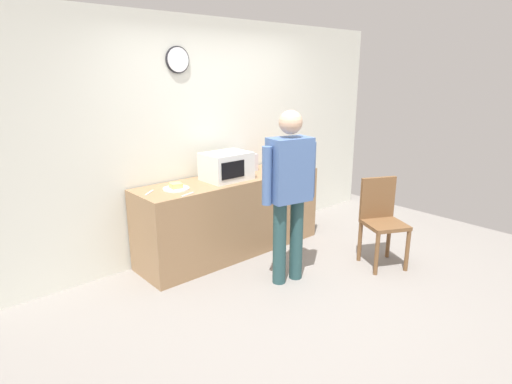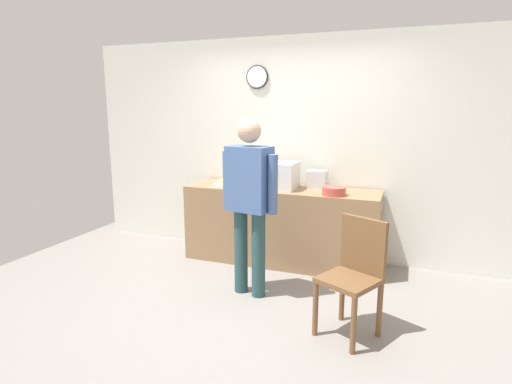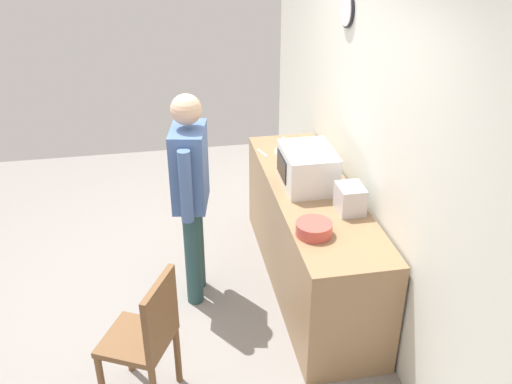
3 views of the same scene
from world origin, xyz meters
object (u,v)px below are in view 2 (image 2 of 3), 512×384
(microwave, at_px, (275,175))
(toaster, at_px, (317,179))
(wooden_chair, at_px, (355,271))
(sandwich_plate, at_px, (225,183))
(person_standing, at_px, (249,195))
(fork_utensil, at_px, (214,187))
(spoon_utensil, at_px, (207,182))
(salad_bowl, at_px, (334,191))

(microwave, xyz_separation_m, toaster, (0.45, 0.19, -0.05))
(wooden_chair, bearing_deg, sandwich_plate, 143.15)
(person_standing, height_order, wooden_chair, person_standing)
(sandwich_plate, height_order, person_standing, person_standing)
(fork_utensil, bearing_deg, wooden_chair, -31.06)
(sandwich_plate, distance_m, person_standing, 1.15)
(microwave, bearing_deg, wooden_chair, -49.50)
(fork_utensil, bearing_deg, microwave, 19.41)
(spoon_utensil, xyz_separation_m, person_standing, (0.95, -0.98, 0.10))
(microwave, relative_size, salad_bowl, 2.03)
(salad_bowl, relative_size, wooden_chair, 0.26)
(spoon_utensil, relative_size, person_standing, 0.10)
(sandwich_plate, bearing_deg, toaster, 9.51)
(fork_utensil, bearing_deg, spoon_utensil, 129.78)
(salad_bowl, distance_m, toaster, 0.43)
(salad_bowl, height_order, toaster, toaster)
(microwave, relative_size, sandwich_plate, 1.90)
(salad_bowl, bearing_deg, person_standing, -130.51)
(fork_utensil, height_order, wooden_chair, wooden_chair)
(microwave, relative_size, toaster, 2.27)
(microwave, xyz_separation_m, person_standing, (0.05, -0.91, -0.04))
(salad_bowl, bearing_deg, spoon_utensil, 172.57)
(toaster, bearing_deg, fork_utensil, -158.91)
(sandwich_plate, height_order, salad_bowl, salad_bowl)
(toaster, distance_m, person_standing, 1.17)
(fork_utensil, bearing_deg, toaster, 21.09)
(fork_utensil, relative_size, spoon_utensil, 1.00)
(sandwich_plate, bearing_deg, microwave, -1.21)
(microwave, bearing_deg, sandwich_plate, 178.79)
(fork_utensil, bearing_deg, sandwich_plate, 85.53)
(sandwich_plate, bearing_deg, person_standing, -53.37)
(fork_utensil, distance_m, spoon_utensil, 0.39)
(microwave, distance_m, sandwich_plate, 0.65)
(toaster, height_order, wooden_chair, toaster)
(spoon_utensil, relative_size, wooden_chair, 0.18)
(toaster, height_order, person_standing, person_standing)
(fork_utensil, xyz_separation_m, person_standing, (0.70, -0.68, 0.10))
(microwave, distance_m, fork_utensil, 0.71)
(salad_bowl, xyz_separation_m, spoon_utensil, (-1.61, 0.21, -0.04))
(microwave, xyz_separation_m, fork_utensil, (-0.65, -0.23, -0.15))
(fork_utensil, distance_m, person_standing, 0.98)
(toaster, height_order, spoon_utensil, toaster)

